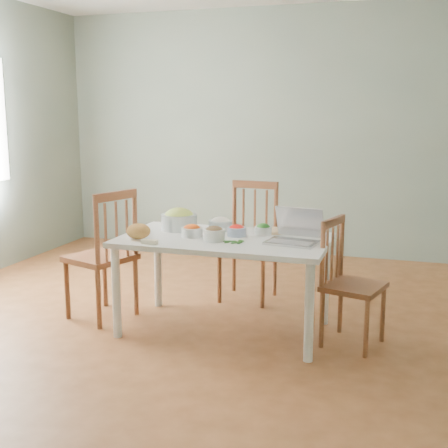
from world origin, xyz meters
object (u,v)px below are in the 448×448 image
(chair_far, at_px, (248,242))
(bread_boule, at_px, (138,231))
(chair_right, at_px, (354,283))
(bowl_squash, at_px, (179,219))
(dining_table, at_px, (224,284))
(chair_left, at_px, (100,254))
(laptop, at_px, (292,227))

(chair_far, relative_size, bread_boule, 5.87)
(chair_right, bearing_deg, bowl_squash, 98.42)
(bowl_squash, bearing_deg, dining_table, -23.01)
(chair_left, distance_m, laptop, 1.53)
(chair_far, bearing_deg, bread_boule, -115.76)
(dining_table, bearing_deg, bowl_squash, 156.99)
(bread_boule, relative_size, laptop, 0.49)
(bowl_squash, xyz_separation_m, laptop, (0.92, -0.21, 0.04))
(chair_right, bearing_deg, dining_table, 106.20)
(dining_table, distance_m, bowl_squash, 0.62)
(dining_table, xyz_separation_m, chair_left, (-0.99, -0.02, 0.16))
(chair_right, bearing_deg, bread_boule, 114.21)
(chair_right, xyz_separation_m, bowl_squash, (-1.34, 0.16, 0.34))
(chair_left, xyz_separation_m, laptop, (1.50, -0.02, 0.31))
(chair_right, relative_size, laptop, 2.54)
(chair_left, height_order, laptop, chair_left)
(chair_right, bearing_deg, chair_far, 67.48)
(dining_table, height_order, bread_boule, bread_boule)
(bowl_squash, bearing_deg, chair_far, 56.37)
(bowl_squash, bearing_deg, bread_boule, -110.81)
(dining_table, height_order, chair_right, chair_right)
(chair_right, xyz_separation_m, bread_boule, (-1.49, -0.23, 0.32))
(dining_table, height_order, bowl_squash, bowl_squash)
(chair_right, relative_size, bread_boule, 5.14)
(chair_far, distance_m, bowl_squash, 0.75)
(chair_far, distance_m, bread_boule, 1.14)
(dining_table, xyz_separation_m, chair_far, (-0.03, 0.76, 0.15))
(dining_table, bearing_deg, chair_right, 0.84)
(chair_right, height_order, laptop, laptop)
(laptop, bearing_deg, chair_left, -172.44)
(laptop, bearing_deg, chair_right, 15.08)
(chair_left, height_order, bread_boule, chair_left)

